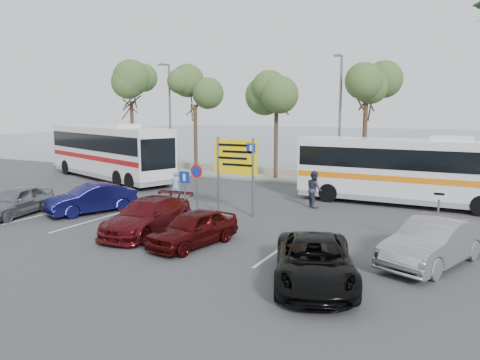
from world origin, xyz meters
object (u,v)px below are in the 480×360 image
at_px(car_red, 193,228).
at_px(car_silver_b, 434,242).
at_px(car_maroon, 147,216).
at_px(pedestrian_far, 314,189).
at_px(coach_bus_right, 413,173).
at_px(street_lamp_left, 169,113).
at_px(street_lamp_right, 340,113).
at_px(suv_black, 315,261).
at_px(car_silver_a, 15,201).
at_px(coach_bus_left, 109,153).
at_px(car_blue, 92,199).
at_px(pedestrian_near, 176,185).
at_px(direction_sign, 236,163).

xyz_separation_m(car_red, car_silver_b, (7.90, 1.66, 0.10)).
relative_size(car_maroon, car_silver_b, 1.04).
bearing_deg(pedestrian_far, coach_bus_right, -96.36).
xyz_separation_m(street_lamp_left, street_lamp_right, (13.00, 0.00, 0.00)).
bearing_deg(suv_black, car_red, 141.72).
relative_size(car_silver_a, pedestrian_far, 2.16).
bearing_deg(suv_black, coach_bus_left, 125.87).
relative_size(car_blue, car_red, 1.10).
distance_m(suv_black, pedestrian_near, 13.60).
height_order(coach_bus_right, pedestrian_far, coach_bus_right).
distance_m(street_lamp_right, car_maroon, 15.73).
distance_m(street_lamp_left, pedestrian_near, 11.31).
distance_m(pedestrian_near, pedestrian_far, 7.49).
bearing_deg(car_maroon, pedestrian_near, 111.62).
height_order(coach_bus_right, pedestrian_near, coach_bus_right).
relative_size(street_lamp_left, car_silver_a, 2.01).
relative_size(coach_bus_right, car_blue, 2.77).
distance_m(street_lamp_left, pedestrian_far, 15.85).
bearing_deg(car_silver_b, coach_bus_left, 177.66).
relative_size(direction_sign, suv_black, 0.77).
bearing_deg(street_lamp_left, car_blue, -70.03).
xyz_separation_m(car_blue, car_silver_b, (15.08, -0.68, 0.06)).
distance_m(street_lamp_right, car_silver_b, 15.84).
bearing_deg(coach_bus_left, car_silver_a, -69.12).
xyz_separation_m(car_red, pedestrian_far, (1.78, 8.40, 0.27)).
relative_size(car_silver_a, pedestrian_near, 2.55).
height_order(street_lamp_left, direction_sign, street_lamp_left).
bearing_deg(street_lamp_right, street_lamp_left, 180.00).
relative_size(coach_bus_right, car_maroon, 2.44).
xyz_separation_m(coach_bus_left, suv_black, (19.00, -12.53, -1.16)).
bearing_deg(direction_sign, street_lamp_left, 136.83).
bearing_deg(car_red, street_lamp_left, 138.25).
distance_m(coach_bus_left, car_blue, 10.98).
relative_size(coach_bus_right, car_silver_a, 2.89).
distance_m(direction_sign, car_red, 5.48).
bearing_deg(car_silver_a, street_lamp_right, 43.69).
relative_size(direction_sign, car_red, 0.95).
relative_size(coach_bus_left, car_silver_a, 3.19).
bearing_deg(coach_bus_left, direction_sign, -24.16).
relative_size(street_lamp_right, suv_black, 1.70).
distance_m(street_lamp_right, coach_bus_left, 15.90).
relative_size(street_lamp_left, suv_black, 1.70).
xyz_separation_m(car_maroon, pedestrian_near, (-3.01, 6.28, 0.10)).
bearing_deg(car_red, car_maroon, 176.77).
distance_m(street_lamp_left, car_blue, 14.46).
distance_m(street_lamp_left, suv_black, 24.38).
relative_size(car_red, pedestrian_far, 2.06).
xyz_separation_m(car_blue, pedestrian_far, (8.97, 6.06, 0.23)).
bearing_deg(pedestrian_far, car_blue, 86.01).
bearing_deg(street_lamp_left, car_red, -52.24).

